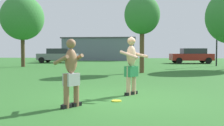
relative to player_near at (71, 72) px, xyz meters
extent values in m
plane|color=#2D6628|center=(1.17, 1.34, -0.84)|extent=(80.00, 80.00, 0.00)
cube|color=black|center=(-0.08, -0.13, -0.80)|extent=(0.24, 0.28, 0.09)
cylinder|color=#936647|center=(-0.08, -0.13, -0.44)|extent=(0.13, 0.13, 0.81)
cube|color=black|center=(0.09, 0.12, -0.80)|extent=(0.24, 0.28, 0.09)
cylinder|color=#936647|center=(0.09, 0.12, -0.44)|extent=(0.13, 0.13, 0.81)
cube|color=#B7B7BC|center=(0.01, 0.00, -0.18)|extent=(0.39, 0.42, 0.29)
ellipsoid|color=#936647|center=(0.01, 0.00, 0.25)|extent=(0.37, 0.39, 0.58)
cylinder|color=#936647|center=(-0.20, -0.12, 0.28)|extent=(0.48, 0.43, 0.25)
cylinder|color=#936647|center=(0.05, 0.23, 0.28)|extent=(0.49, 0.41, 0.30)
sphere|color=#936647|center=(0.01, 0.00, 0.66)|extent=(0.22, 0.22, 0.22)
cube|color=black|center=(1.45, 1.99, -0.80)|extent=(0.24, 0.28, 0.09)
cylinder|color=#E0AD89|center=(1.45, 1.99, -0.41)|extent=(0.13, 0.13, 0.87)
cube|color=black|center=(1.29, 1.77, -0.80)|extent=(0.24, 0.28, 0.09)
cylinder|color=#E0AD89|center=(1.29, 1.77, -0.41)|extent=(0.13, 0.13, 0.87)
cube|color=#28844C|center=(1.37, 1.88, -0.13)|extent=(0.43, 0.46, 0.31)
ellipsoid|color=#E0AD89|center=(1.37, 1.88, 0.35)|extent=(0.40, 0.43, 0.63)
cylinder|color=#E0AD89|center=(1.59, 2.02, 0.38)|extent=(0.58, 0.35, 0.22)
cylinder|color=#E0AD89|center=(1.30, 1.62, 0.38)|extent=(0.57, 0.37, 0.26)
sphere|color=#E0AD89|center=(1.37, 1.88, 0.79)|extent=(0.24, 0.24, 0.24)
cone|color=orange|center=(1.37, 1.88, 0.85)|extent=(0.35, 0.35, 0.13)
cylinder|color=yellow|center=(1.01, 0.82, -0.83)|extent=(0.26, 0.26, 0.03)
cube|color=maroon|center=(7.14, 22.15, -0.17)|extent=(4.45, 2.21, 0.70)
cube|color=#282D33|center=(7.34, 22.17, 0.46)|extent=(2.55, 1.81, 0.56)
cylinder|color=black|center=(5.73, 21.11, -0.52)|extent=(0.66, 0.28, 0.64)
cylinder|color=black|center=(5.55, 22.90, -0.52)|extent=(0.66, 0.28, 0.64)
cylinder|color=black|center=(8.72, 21.40, -0.52)|extent=(0.66, 0.28, 0.64)
cylinder|color=black|center=(8.55, 23.19, -0.52)|extent=(0.66, 0.28, 0.64)
cube|color=slate|center=(-7.37, 22.20, -0.17)|extent=(4.37, 1.97, 0.70)
cube|color=#282D33|center=(-7.17, 22.19, 0.46)|extent=(2.47, 1.68, 0.56)
cylinder|color=black|center=(-8.91, 21.36, -0.52)|extent=(0.65, 0.25, 0.64)
cylinder|color=black|center=(-8.84, 23.16, -0.52)|extent=(0.65, 0.25, 0.64)
cylinder|color=black|center=(-5.90, 21.24, -0.52)|extent=(0.65, 0.25, 0.64)
cylinder|color=black|center=(-5.83, 23.04, -0.52)|extent=(0.65, 0.25, 0.64)
cylinder|color=black|center=(8.32, 17.33, 1.46)|extent=(0.12, 0.12, 4.60)
cube|color=#333338|center=(8.32, 17.33, 3.91)|extent=(0.60, 0.24, 0.20)
cube|color=slate|center=(-3.88, 30.52, 0.66)|extent=(9.77, 4.35, 3.01)
cube|color=#3F3F44|center=(-3.88, 30.52, 2.24)|extent=(10.17, 4.52, 0.16)
cylinder|color=#4C3823|center=(-7.97, 14.76, 0.54)|extent=(0.31, 0.31, 2.77)
ellipsoid|color=#387F38|center=(-7.97, 14.76, 3.21)|extent=(3.53, 3.53, 3.66)
cylinder|color=brown|center=(1.79, 9.84, 0.50)|extent=(0.28, 0.28, 2.68)
ellipsoid|color=#387F38|center=(1.79, 9.84, 2.66)|extent=(2.14, 2.14, 2.34)
camera|label=1|loc=(1.58, -5.98, 0.50)|focal=41.70mm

